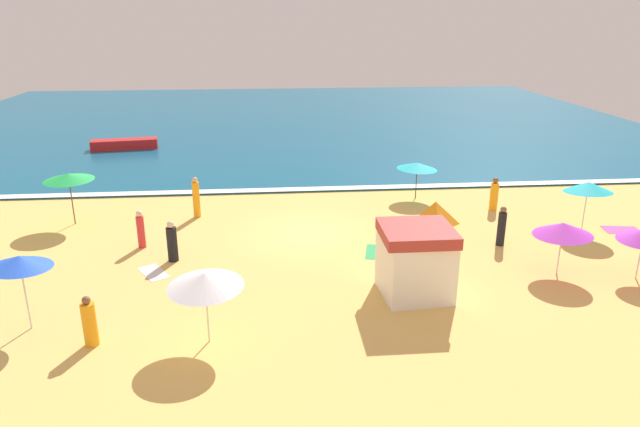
{
  "coord_description": "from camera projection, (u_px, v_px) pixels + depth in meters",
  "views": [
    {
      "loc": [
        -1.45,
        -22.93,
        8.88
      ],
      "look_at": [
        0.64,
        0.26,
        0.8
      ],
      "focal_mm": 32.34,
      "sensor_mm": 36.0,
      "label": 1
    }
  ],
  "objects": [
    {
      "name": "ground_plane",
      "position": [
        306.0,
        234.0,
        24.61
      ],
      "size": [
        60.0,
        60.0,
        0.0
      ],
      "primitive_type": "plane",
      "color": "#EDBC60"
    },
    {
      "name": "beach_umbrella_1",
      "position": [
        417.0,
        166.0,
        28.79
      ],
      "size": [
        2.1,
        2.09,
        1.9
      ],
      "color": "#4C3823",
      "rests_on": "ground_plane"
    },
    {
      "name": "beachgoer_1",
      "position": [
        89.0,
        323.0,
        16.12
      ],
      "size": [
        0.53,
        0.53,
        1.53
      ],
      "color": "orange",
      "rests_on": "ground_plane"
    },
    {
      "name": "beach_towel_0",
      "position": [
        415.0,
        267.0,
        21.33
      ],
      "size": [
        1.06,
        0.99,
        0.01
      ],
      "color": "green",
      "rests_on": "ground_plane"
    },
    {
      "name": "beach_umbrella_5",
      "position": [
        68.0,
        177.0,
        25.04
      ],
      "size": [
        2.78,
        2.79,
        2.36
      ],
      "color": "#4C3823",
      "rests_on": "ground_plane"
    },
    {
      "name": "beachgoer_3",
      "position": [
        502.0,
        227.0,
        23.15
      ],
      "size": [
        0.46,
        0.46,
        1.65
      ],
      "color": "black",
      "rests_on": "ground_plane"
    },
    {
      "name": "beach_umbrella_0",
      "position": [
        563.0,
        229.0,
        20.29
      ],
      "size": [
        2.55,
        2.54,
        2.0
      ],
      "color": "silver",
      "rests_on": "ground_plane"
    },
    {
      "name": "beach_towel_3",
      "position": [
        621.0,
        230.0,
        25.0
      ],
      "size": [
        1.64,
        1.2,
        0.01
      ],
      "color": "#D84CA5",
      "rests_on": "ground_plane"
    },
    {
      "name": "ocean_water",
      "position": [
        285.0,
        119.0,
        50.93
      ],
      "size": [
        60.0,
        44.0,
        0.1
      ],
      "primitive_type": "cube",
      "color": "#0F567A",
      "rests_on": "ground_plane"
    },
    {
      "name": "beach_umbrella_6",
      "position": [
        588.0,
        187.0,
        24.16
      ],
      "size": [
        2.48,
        2.5,
        2.31
      ],
      "color": "silver",
      "rests_on": "ground_plane"
    },
    {
      "name": "small_boat_0",
      "position": [
        125.0,
        144.0,
        39.55
      ],
      "size": [
        4.48,
        1.71,
        0.65
      ],
      "color": "red",
      "rests_on": "ocean_water"
    },
    {
      "name": "beach_towel_2",
      "position": [
        377.0,
        252.0,
        22.7
      ],
      "size": [
        1.17,
        1.66,
        0.01
      ],
      "color": "green",
      "rests_on": "ground_plane"
    },
    {
      "name": "wave_breaker_foam",
      "position": [
        298.0,
        189.0,
        30.5
      ],
      "size": [
        57.0,
        0.7,
        0.01
      ],
      "primitive_type": "cube",
      "color": "white",
      "rests_on": "ocean_water"
    },
    {
      "name": "beach_umbrella_3",
      "position": [
        19.0,
        262.0,
        16.5
      ],
      "size": [
        2.56,
        2.56,
        2.41
      ],
      "color": "silver",
      "rests_on": "ground_plane"
    },
    {
      "name": "lifeguard_cabana",
      "position": [
        415.0,
        261.0,
        18.9
      ],
      "size": [
        2.31,
        2.28,
        2.39
      ],
      "color": "white",
      "rests_on": "ground_plane"
    },
    {
      "name": "beachgoer_0",
      "position": [
        196.0,
        198.0,
        26.35
      ],
      "size": [
        0.45,
        0.45,
        1.9
      ],
      "color": "orange",
      "rests_on": "ground_plane"
    },
    {
      "name": "beach_umbrella_4",
      "position": [
        205.0,
        280.0,
        15.87
      ],
      "size": [
        2.65,
        2.67,
        2.22
      ],
      "color": "silver",
      "rests_on": "ground_plane"
    },
    {
      "name": "beach_towel_1",
      "position": [
        154.0,
        273.0,
        20.88
      ],
      "size": [
        1.37,
        1.63,
        0.01
      ],
      "color": "white",
      "rests_on": "ground_plane"
    },
    {
      "name": "beachgoer_2",
      "position": [
        494.0,
        195.0,
        27.34
      ],
      "size": [
        0.48,
        0.48,
        1.61
      ],
      "color": "orange",
      "rests_on": "ground_plane"
    },
    {
      "name": "beachgoer_5",
      "position": [
        172.0,
        242.0,
        21.67
      ],
      "size": [
        0.54,
        0.54,
        1.6
      ],
      "color": "black",
      "rests_on": "ground_plane"
    },
    {
      "name": "beachgoer_4",
      "position": [
        141.0,
        230.0,
        22.93
      ],
      "size": [
        0.38,
        0.38,
        1.55
      ],
      "color": "red",
      "rests_on": "ground_plane"
    },
    {
      "name": "beach_tent",
      "position": [
        435.0,
        213.0,
        25.56
      ],
      "size": [
        1.75,
        1.73,
        1.05
      ],
      "color": "orange",
      "rests_on": "ground_plane"
    }
  ]
}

